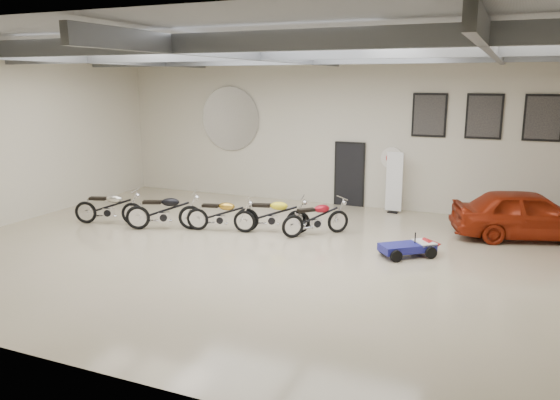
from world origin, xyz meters
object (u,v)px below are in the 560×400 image
at_px(motorcycle_silver, 109,206).
at_px(motorcycle_black, 164,210).
at_px(motorcycle_gold, 221,214).
at_px(vintage_car, 528,214).
at_px(motorcycle_yellow, 272,214).
at_px(go_kart, 413,244).
at_px(motorcycle_red, 316,217).
at_px(banner_stand, 394,183).

xyz_separation_m(motorcycle_silver, motorcycle_black, (1.85, 0.14, 0.02)).
xyz_separation_m(motorcycle_gold, vintage_car, (7.88, 2.62, 0.16)).
relative_size(motorcycle_yellow, vintage_car, 0.52).
bearing_deg(motorcycle_yellow, go_kart, -22.23).
relative_size(motorcycle_black, motorcycle_yellow, 1.04).
relative_size(motorcycle_gold, motorcycle_red, 1.00).
bearing_deg(motorcycle_black, vintage_car, -5.99).
xyz_separation_m(motorcycle_yellow, motorcycle_red, (1.20, 0.21, -0.02)).
xyz_separation_m(motorcycle_black, motorcycle_yellow, (2.94, 0.93, -0.02)).
relative_size(motorcycle_black, motorcycle_red, 1.09).
bearing_deg(vintage_car, go_kart, 119.28).
distance_m(banner_stand, motorcycle_yellow, 4.51).
height_order(motorcycle_red, vintage_car, vintage_car).
bearing_deg(motorcycle_red, motorcycle_yellow, 144.43).
height_order(motorcycle_black, motorcycle_yellow, motorcycle_black).
bearing_deg(go_kart, motorcycle_gold, 139.43).
xyz_separation_m(motorcycle_yellow, vintage_car, (6.51, 2.15, 0.14)).
bearing_deg(motorcycle_gold, go_kart, -13.94).
xyz_separation_m(motorcycle_black, vintage_car, (9.45, 3.08, 0.11)).
distance_m(motorcycle_silver, go_kart, 8.76).
bearing_deg(motorcycle_yellow, motorcycle_red, -4.13).
relative_size(banner_stand, motorcycle_gold, 0.99).
bearing_deg(motorcycle_gold, motorcycle_black, -176.45).
bearing_deg(motorcycle_red, go_kart, -61.29).
relative_size(banner_stand, go_kart, 1.19).
relative_size(motorcycle_gold, vintage_car, 0.50).
height_order(motorcycle_gold, vintage_car, vintage_car).
bearing_deg(go_kart, motorcycle_black, 143.52).
bearing_deg(motorcycle_silver, go_kart, -13.27).
distance_m(motorcycle_silver, motorcycle_gold, 3.47).
xyz_separation_m(banner_stand, motorcycle_yellow, (-2.61, -3.65, -0.43)).
bearing_deg(vintage_car, motorcycle_black, 90.54).
height_order(motorcycle_silver, motorcycle_gold, motorcycle_silver).
xyz_separation_m(motorcycle_silver, motorcycle_yellow, (4.79, 1.08, -0.00)).
relative_size(banner_stand, motorcycle_black, 0.90).
bearing_deg(motorcycle_yellow, vintage_car, 4.27).
xyz_separation_m(motorcycle_black, motorcycle_red, (4.15, 1.14, -0.05)).
bearing_deg(motorcycle_silver, motorcycle_gold, -6.52).
distance_m(motorcycle_gold, go_kart, 5.33).
relative_size(banner_stand, motorcycle_yellow, 0.94).
height_order(motorcycle_black, motorcycle_gold, motorcycle_black).
bearing_deg(go_kart, vintage_car, 7.33).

